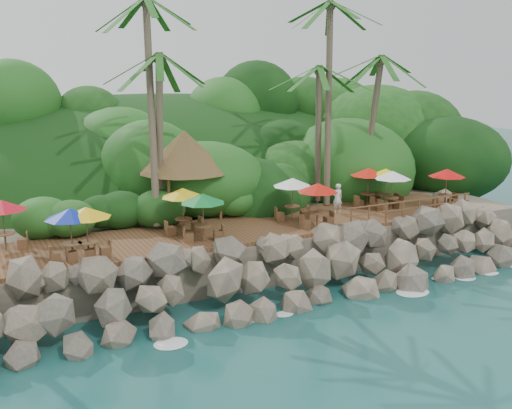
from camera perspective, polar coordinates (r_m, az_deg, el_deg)
ground at (r=26.04m, az=6.14°, el=-9.97°), size 140.00×140.00×0.00m
land_base at (r=39.41m, az=-6.66°, el=-0.44°), size 32.00×25.20×2.10m
jungle_hill at (r=46.57m, az=-9.89°, el=0.21°), size 44.80×28.00×15.40m
seawall at (r=27.21m, az=3.88°, el=-6.31°), size 29.00×4.00×2.30m
terrace at (r=30.24m, az=0.00°, el=-2.22°), size 26.00×5.00×0.20m
jungle_foliage at (r=38.76m, az=-6.10°, el=-2.25°), size 44.00×16.00×12.00m
foam_line at (r=26.26m, az=5.77°, el=-9.69°), size 25.20×0.80×0.06m
palms at (r=31.74m, az=-2.64°, el=16.10°), size 28.67×6.73×12.54m
palapa at (r=31.71m, az=-6.80°, el=5.03°), size 4.83×4.83×4.60m
dining_clusters at (r=29.56m, az=0.98°, el=1.32°), size 25.00×5.01×2.23m
railing at (r=32.61m, az=14.50°, el=-0.23°), size 8.30×0.10×1.00m
waiter at (r=32.99m, az=7.74°, el=0.58°), size 0.62×0.43×1.63m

